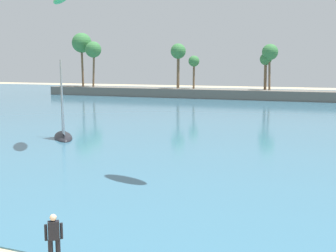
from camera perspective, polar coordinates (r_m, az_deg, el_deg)
name	(u,v)px	position (r m, az deg, el deg)	size (l,w,h in m)	color
sea	(287,108)	(66.19, 15.51, 2.34)	(220.00, 109.70, 0.06)	#386B84
palm_headland	(289,83)	(80.93, 15.77, 5.48)	(103.67, 6.00, 13.42)	#605B54
person_at_waterline	(54,238)	(13.95, -14.91, -14.23)	(0.45, 0.38, 1.67)	black
sailboat_near_shore	(63,131)	(37.53, -13.76, -0.60)	(4.29, 4.68, 7.10)	black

